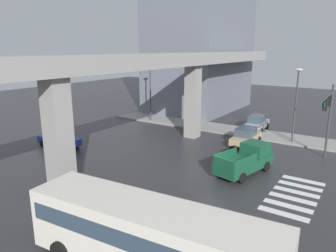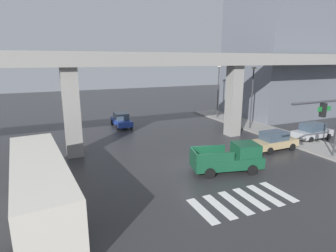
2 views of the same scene
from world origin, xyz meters
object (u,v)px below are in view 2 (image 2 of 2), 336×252
at_px(pickup_truck, 231,159).
at_px(sedan_silver, 312,131).
at_px(sedan_blue, 121,120).
at_px(street_lamp_mid_block, 252,91).
at_px(city_bus, 40,182).
at_px(sedan_tan, 274,141).
at_px(street_lamp_far_north, 218,86).

distance_m(pickup_truck, sedan_silver, 13.24).
bearing_deg(sedan_blue, street_lamp_mid_block, -28.85).
distance_m(city_bus, sedan_tan, 19.54).
height_order(sedan_blue, street_lamp_far_north, street_lamp_far_north).
height_order(pickup_truck, sedan_silver, pickup_truck).
height_order(pickup_truck, sedan_blue, pickup_truck).
bearing_deg(street_lamp_mid_block, pickup_truck, -136.01).
bearing_deg(street_lamp_far_north, sedan_blue, 177.43).
bearing_deg(sedan_tan, street_lamp_far_north, 77.53).
distance_m(pickup_truck, street_lamp_mid_block, 13.95).
bearing_deg(street_lamp_far_north, pickup_truck, -120.89).
distance_m(pickup_truck, city_bus, 12.65).
relative_size(sedan_tan, sedan_blue, 1.00).
distance_m(pickup_truck, sedan_tan, 7.12).
bearing_deg(sedan_tan, street_lamp_mid_block, 66.17).
height_order(sedan_silver, sedan_blue, same).
distance_m(pickup_truck, street_lamp_far_north, 19.22).
xyz_separation_m(sedan_blue, street_lamp_mid_block, (13.53, -7.45, 3.70)).
distance_m(sedan_tan, street_lamp_far_north, 14.53).
bearing_deg(street_lamp_mid_block, sedan_tan, -113.83).
xyz_separation_m(sedan_blue, street_lamp_far_north, (13.53, -0.61, 3.70)).
xyz_separation_m(pickup_truck, sedan_blue, (-3.83, 16.82, -0.14)).
bearing_deg(sedan_silver, city_bus, -171.14).
bearing_deg(pickup_truck, sedan_silver, 15.14).
bearing_deg(city_bus, sedan_tan, 8.83).
xyz_separation_m(pickup_truck, sedan_tan, (6.67, 2.50, -0.14)).
relative_size(city_bus, street_lamp_mid_block, 1.52).
height_order(sedan_blue, street_lamp_mid_block, street_lamp_mid_block).
height_order(city_bus, sedan_blue, city_bus).
relative_size(sedan_blue, street_lamp_mid_block, 0.60).
distance_m(sedan_tan, street_lamp_mid_block, 8.37).
bearing_deg(city_bus, street_lamp_far_north, 36.82).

